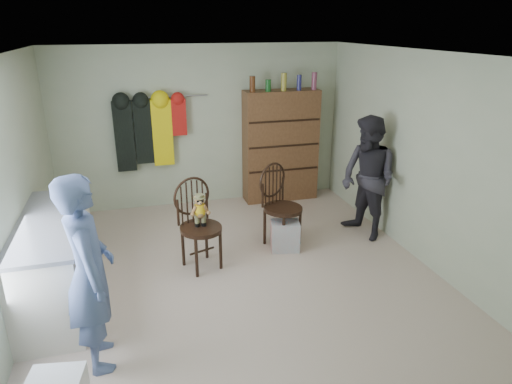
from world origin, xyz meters
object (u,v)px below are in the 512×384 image
object	(u,v)px
chair_far	(279,202)
dresser	(281,146)
counter	(56,262)
chair_front	(198,218)

from	to	relation	value
chair_far	dresser	xyz separation A→B (m)	(0.54, 1.60, 0.32)
counter	chair_front	world-z (taller)	chair_front
counter	chair_far	distance (m)	2.75
chair_far	dresser	bearing A→B (deg)	41.80
counter	dresser	size ratio (longest dim) A/B	0.90
counter	dresser	world-z (taller)	dresser
chair_far	dresser	size ratio (longest dim) A/B	0.53
chair_far	counter	bearing A→B (deg)	165.40
chair_front	chair_far	xyz separation A→B (m)	(1.12, 0.33, -0.03)
counter	chair_front	xyz separation A→B (m)	(1.54, 0.37, 0.15)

